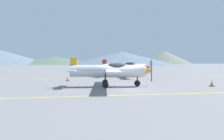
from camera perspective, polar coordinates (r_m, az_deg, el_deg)
ground_plane at (r=15.58m, az=3.78°, el=-5.38°), size 400.00×400.00×0.00m
apron_line_near at (r=11.89m, az=7.74°, el=-7.86°), size 80.00×0.16×0.01m
apron_line_far at (r=24.09m, az=-0.59°, el=-2.56°), size 80.00×0.16×0.01m
airplane_near at (r=15.77m, az=-0.46°, el=-0.14°), size 7.29×8.37×2.50m
airplane_mid at (r=26.36m, az=4.55°, el=0.93°), size 7.20×8.31×2.50m
traffic_cone_front at (r=21.18m, az=-13.81°, el=-2.56°), size 0.36×0.36×0.59m
traffic_cone_side at (r=18.26m, az=29.06°, el=-3.62°), size 0.36×0.36×0.59m
hill_centerleft at (r=171.85m, az=-17.74°, el=2.92°), size 76.05×76.05×7.32m
hill_centerright at (r=135.83m, az=3.02°, el=3.71°), size 80.03×80.03×9.88m
hill_right at (r=191.07m, az=15.91°, el=3.89°), size 56.78×56.78×13.92m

